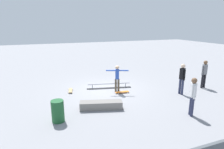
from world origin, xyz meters
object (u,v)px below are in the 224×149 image
at_px(skater_main, 117,77).
at_px(skateboard_main, 122,92).
at_px(bystander_grey_shirt, 204,73).
at_px(bystander_white_shirt, 193,95).
at_px(grind_rail, 109,86).
at_px(loose_skateboard_natural, 70,90).
at_px(bystander_black_shirt, 182,77).
at_px(trash_bin, 58,111).
at_px(skate_ledge, 101,105).

height_order(skater_main, skateboard_main, skater_main).
relative_size(skater_main, skateboard_main, 1.96).
relative_size(bystander_grey_shirt, bystander_white_shirt, 1.02).
height_order(grind_rail, skater_main, skater_main).
bearing_deg(skateboard_main, loose_skateboard_natural, 159.23).
xyz_separation_m(bystander_black_shirt, bystander_white_shirt, (1.40, 2.29, -0.03)).
bearing_deg(trash_bin, bystander_black_shirt, -173.74).
bearing_deg(skater_main, skateboard_main, -28.20).
height_order(skate_ledge, bystander_white_shirt, bystander_white_shirt).
bearing_deg(bystander_white_shirt, skate_ledge, -98.55).
bearing_deg(grind_rail, bystander_grey_shirt, 172.17).
relative_size(skate_ledge, skateboard_main, 2.42).
bearing_deg(bystander_grey_shirt, bystander_white_shirt, -136.70).
xyz_separation_m(grind_rail, trash_bin, (3.40, 3.19, 0.32)).
height_order(skater_main, bystander_white_shirt, bystander_white_shirt).
height_order(skater_main, bystander_grey_shirt, bystander_grey_shirt).
bearing_deg(bystander_black_shirt, bystander_white_shirt, 139.01).
distance_m(skate_ledge, skateboard_main, 2.38).
relative_size(skater_main, trash_bin, 1.76).
relative_size(bystander_black_shirt, loose_skateboard_natural, 2.13).
distance_m(bystander_grey_shirt, loose_skateboard_natural, 8.20).
relative_size(skateboard_main, bystander_grey_shirt, 0.47).
height_order(skateboard_main, bystander_black_shirt, bystander_black_shirt).
height_order(skate_ledge, skateboard_main, skate_ledge).
bearing_deg(trash_bin, skater_main, -146.97).
bearing_deg(trash_bin, skateboard_main, -151.26).
bearing_deg(bystander_grey_shirt, skater_main, 172.71).
height_order(bystander_white_shirt, trash_bin, bystander_white_shirt).
xyz_separation_m(skate_ledge, skater_main, (-1.57, -1.82, 0.74)).
distance_m(skateboard_main, loose_skateboard_natural, 3.05).
distance_m(skater_main, bystander_black_shirt, 3.63).
xyz_separation_m(skateboard_main, bystander_white_shirt, (-1.66, 3.61, 0.89)).
height_order(bystander_grey_shirt, loose_skateboard_natural, bystander_grey_shirt).
relative_size(skate_ledge, loose_skateboard_natural, 2.39).
height_order(bystander_black_shirt, bystander_white_shirt, bystander_black_shirt).
height_order(grind_rail, bystander_grey_shirt, bystander_grey_shirt).
bearing_deg(skater_main, bystander_black_shirt, -3.80).
xyz_separation_m(skater_main, loose_skateboard_natural, (2.53, -1.10, -0.85)).
bearing_deg(skateboard_main, trash_bin, -145.84).
xyz_separation_m(bystander_white_shirt, loose_skateboard_natural, (4.40, -4.96, -0.89)).
xyz_separation_m(skate_ledge, skateboard_main, (-1.78, -1.57, -0.11)).
relative_size(grind_rail, bystander_white_shirt, 1.61).
relative_size(skater_main, loose_skateboard_natural, 1.94).
bearing_deg(grind_rail, trash_bin, 55.82).
bearing_deg(bystander_white_shirt, bystander_grey_shirt, 150.12).
height_order(skate_ledge, bystander_grey_shirt, bystander_grey_shirt).
distance_m(bystander_black_shirt, trash_bin, 6.91).
distance_m(grind_rail, bystander_grey_shirt, 5.91).
height_order(bystander_black_shirt, trash_bin, bystander_black_shirt).
bearing_deg(skater_main, bystander_grey_shirt, 9.30).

